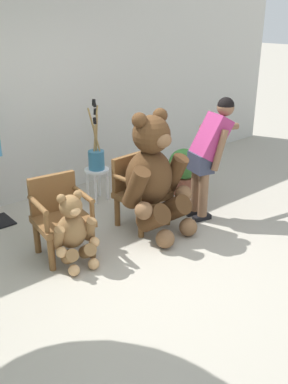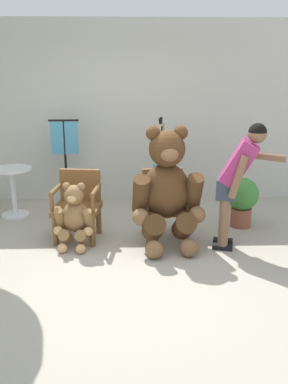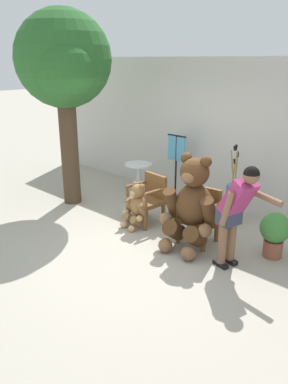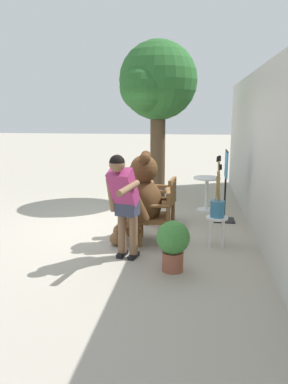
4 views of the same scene
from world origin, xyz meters
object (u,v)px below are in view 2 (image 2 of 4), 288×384
(wooden_chair_right, at_px, (164,202))
(white_stool, at_px, (160,189))
(teddy_bear_small, at_px, (74,216))
(round_side_table, at_px, (13,186))
(teddy_bear_large, at_px, (167,189))
(brush_bucket, at_px, (160,170))
(potted_plant, at_px, (242,198))
(wooden_chair_left, at_px, (78,203))
(person_visitor, at_px, (237,175))
(clothing_display_stand, at_px, (66,162))

(wooden_chair_right, distance_m, white_stool, 0.94)
(teddy_bear_small, height_order, round_side_table, teddy_bear_small)
(teddy_bear_large, xyz_separation_m, round_side_table, (-2.13, 1.09, -0.27))
(white_stool, relative_size, brush_bucket, 0.48)
(teddy_bear_small, bearing_deg, potted_plant, 15.32)
(wooden_chair_right, xyz_separation_m, teddy_bear_large, (0.01, -0.26, 0.25))
(teddy_bear_large, height_order, round_side_table, teddy_bear_large)
(wooden_chair_left, relative_size, potted_plant, 1.26)
(person_visitor, relative_size, round_side_table, 2.11)
(teddy_bear_large, bearing_deg, round_side_table, 152.81)
(potted_plant, bearing_deg, person_visitor, -111.33)
(person_visitor, bearing_deg, wooden_chair_left, 168.58)
(teddy_bear_small, distance_m, white_stool, 1.66)
(teddy_bear_small, height_order, brush_bucket, brush_bucket)
(teddy_bear_small, relative_size, person_visitor, 0.53)
(wooden_chair_left, distance_m, potted_plant, 2.20)
(wooden_chair_right, height_order, teddy_bear_large, teddy_bear_large)
(teddy_bear_small, distance_m, potted_plant, 2.27)
(wooden_chair_right, bearing_deg, white_stool, 88.95)
(wooden_chair_left, xyz_separation_m, teddy_bear_small, (-0.01, -0.28, -0.07))
(wooden_chair_left, height_order, white_stool, wooden_chair_left)
(potted_plant, bearing_deg, teddy_bear_large, -151.85)
(white_stool, height_order, clothing_display_stand, clothing_display_stand)
(person_visitor, bearing_deg, clothing_display_stand, 145.04)
(potted_plant, bearing_deg, round_side_table, 170.81)
(wooden_chair_right, xyz_separation_m, teddy_bear_small, (-1.10, -0.28, -0.07))
(clothing_display_stand, bearing_deg, brush_bucket, -8.95)
(brush_bucket, xyz_separation_m, round_side_table, (-2.13, -0.10, -0.20))
(round_side_table, bearing_deg, wooden_chair_left, -39.10)
(wooden_chair_right, xyz_separation_m, potted_plant, (1.09, 0.32, -0.07))
(white_stool, relative_size, clothing_display_stand, 0.34)
(brush_bucket, bearing_deg, teddy_bear_large, -90.30)
(teddy_bear_large, xyz_separation_m, clothing_display_stand, (-1.40, 1.42, 0.00))
(white_stool, xyz_separation_m, round_side_table, (-2.13, -0.10, 0.09))
(clothing_display_stand, bearing_deg, round_side_table, -155.91)
(round_side_table, distance_m, clothing_display_stand, 0.84)
(wooden_chair_left, xyz_separation_m, brush_bucket, (1.11, 0.94, 0.19))
(teddy_bear_large, bearing_deg, teddy_bear_small, -178.74)
(wooden_chair_right, distance_m, brush_bucket, 0.95)
(potted_plant, bearing_deg, brush_bucket, 149.89)
(person_visitor, xyz_separation_m, white_stool, (-0.80, 1.32, -0.55))
(teddy_bear_small, relative_size, round_side_table, 1.11)
(teddy_bear_large, relative_size, clothing_display_stand, 1.07)
(wooden_chair_right, xyz_separation_m, person_visitor, (0.81, -0.38, 0.45))
(teddy_bear_large, bearing_deg, clothing_display_stand, 134.73)
(person_visitor, distance_m, white_stool, 1.64)
(teddy_bear_large, relative_size, round_side_table, 2.03)
(brush_bucket, relative_size, round_side_table, 1.33)
(wooden_chair_left, distance_m, teddy_bear_small, 0.29)
(potted_plant, relative_size, clothing_display_stand, 0.50)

